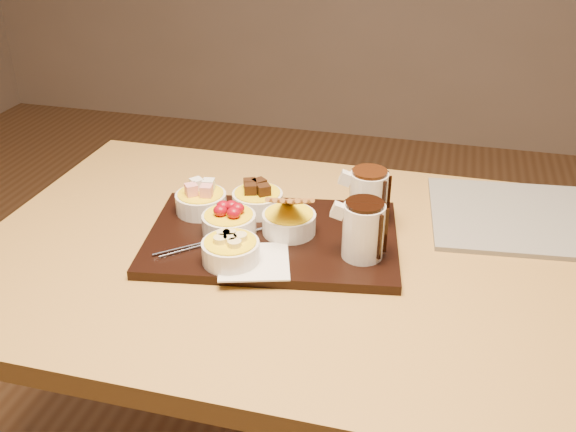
% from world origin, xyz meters
% --- Properties ---
extents(dining_table, '(1.20, 0.80, 0.75)m').
position_xyz_m(dining_table, '(0.00, 0.00, 0.65)').
color(dining_table, '#B18742').
rests_on(dining_table, ground).
extents(serving_board, '(0.50, 0.37, 0.02)m').
position_xyz_m(serving_board, '(-0.06, 0.02, 0.76)').
color(serving_board, black).
rests_on(serving_board, dining_table).
extents(napkin, '(0.15, 0.15, 0.00)m').
position_xyz_m(napkin, '(-0.06, -0.09, 0.77)').
color(napkin, white).
rests_on(napkin, serving_board).
extents(bowl_marshmallows, '(0.10, 0.10, 0.04)m').
position_xyz_m(bowl_marshmallows, '(-0.22, 0.07, 0.79)').
color(bowl_marshmallows, white).
rests_on(bowl_marshmallows, serving_board).
extents(bowl_cake, '(0.10, 0.10, 0.04)m').
position_xyz_m(bowl_cake, '(-0.11, 0.10, 0.79)').
color(bowl_cake, white).
rests_on(bowl_cake, serving_board).
extents(bowl_strawberries, '(0.10, 0.10, 0.04)m').
position_xyz_m(bowl_strawberries, '(-0.14, -0.00, 0.79)').
color(bowl_strawberries, white).
rests_on(bowl_strawberries, serving_board).
extents(bowl_biscotti, '(0.10, 0.10, 0.04)m').
position_xyz_m(bowl_biscotti, '(-0.03, 0.03, 0.79)').
color(bowl_biscotti, white).
rests_on(bowl_biscotti, serving_board).
extents(bowl_bananas, '(0.10, 0.10, 0.04)m').
position_xyz_m(bowl_bananas, '(-0.10, -0.09, 0.79)').
color(bowl_bananas, white).
rests_on(bowl_bananas, serving_board).
extents(pitcher_dark_chocolate, '(0.08, 0.08, 0.10)m').
position_xyz_m(pitcher_dark_chocolate, '(0.12, -0.02, 0.82)').
color(pitcher_dark_chocolate, silver).
rests_on(pitcher_dark_chocolate, serving_board).
extents(pitcher_milk_chocolate, '(0.08, 0.08, 0.10)m').
position_xyz_m(pitcher_milk_chocolate, '(0.10, 0.11, 0.82)').
color(pitcher_milk_chocolate, silver).
rests_on(pitcher_milk_chocolate, serving_board).
extents(fondue_skewers, '(0.19, 0.22, 0.01)m').
position_xyz_m(fondue_skewers, '(-0.14, -0.03, 0.77)').
color(fondue_skewers, silver).
rests_on(fondue_skewers, serving_board).
extents(newspaper, '(0.40, 0.34, 0.01)m').
position_xyz_m(newspaper, '(0.41, 0.23, 0.76)').
color(newspaper, beige).
rests_on(newspaper, dining_table).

